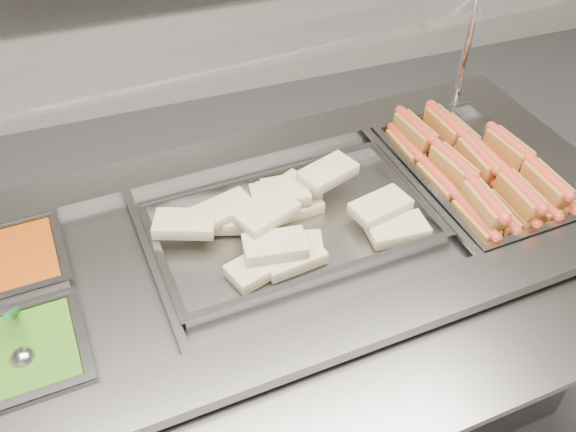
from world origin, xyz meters
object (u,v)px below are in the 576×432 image
object	(u,v)px
pan_hotdogs	(474,179)
serving_spoon	(21,351)
steam_counter	(273,337)
sneeze_guard	(232,58)
pan_wraps	(292,229)

from	to	relation	value
pan_hotdogs	serving_spoon	bearing A→B (deg)	-169.66
steam_counter	serving_spoon	distance (m)	0.81
steam_counter	sneeze_guard	xyz separation A→B (m)	(-0.01, 0.23, 0.84)
pan_wraps	serving_spoon	bearing A→B (deg)	-164.03
steam_counter	pan_hotdogs	world-z (taller)	pan_hotdogs
sneeze_guard	pan_wraps	world-z (taller)	sneeze_guard
pan_wraps	serving_spoon	xyz separation A→B (m)	(-0.69, -0.20, 0.04)
pan_wraps	serving_spoon	world-z (taller)	serving_spoon
steam_counter	pan_wraps	size ratio (longest dim) A/B	2.74
steam_counter	pan_hotdogs	xyz separation A→B (m)	(0.65, 0.04, 0.42)
pan_wraps	steam_counter	bearing A→B (deg)	-176.55
pan_hotdogs	serving_spoon	world-z (taller)	serving_spoon
pan_wraps	serving_spoon	size ratio (longest dim) A/B	4.08
steam_counter	serving_spoon	world-z (taller)	serving_spoon
steam_counter	serving_spoon	bearing A→B (deg)	-162.85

